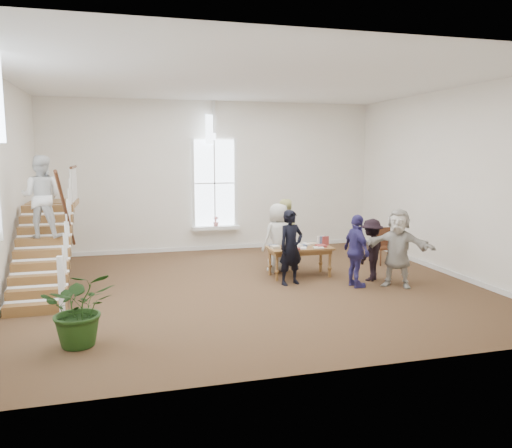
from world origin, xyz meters
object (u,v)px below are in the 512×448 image
object	(u,v)px
floor_plant	(80,308)
library_table	(299,250)
elderly_woman	(278,238)
person_yellow	(284,233)
woman_cluster_c	(398,248)
side_chair	(384,244)
woman_cluster_b	(371,250)
police_officer	(291,247)
woman_cluster_a	(357,251)

from	to	relation	value
floor_plant	library_table	bearing A→B (deg)	34.30
elderly_woman	floor_plant	distance (m)	5.87
person_yellow	woman_cluster_c	xyz separation A→B (m)	(1.83, -2.53, -0.02)
woman_cluster_c	side_chair	size ratio (longest dim) A/B	1.79
person_yellow	woman_cluster_b	xyz separation A→B (m)	(1.53, -1.88, -0.17)
police_officer	woman_cluster_b	xyz separation A→B (m)	(1.93, -0.13, -0.13)
police_officer	woman_cluster_b	distance (m)	1.94
police_officer	woman_cluster_c	world-z (taller)	woman_cluster_c
woman_cluster_b	woman_cluster_a	bearing A→B (deg)	-4.43
library_table	woman_cluster_c	xyz separation A→B (m)	(1.79, -1.44, 0.23)
police_officer	woman_cluster_b	bearing A→B (deg)	-20.90
woman_cluster_a	side_chair	bearing A→B (deg)	-46.35
elderly_woman	floor_plant	world-z (taller)	elderly_woman
floor_plant	person_yellow	bearing A→B (deg)	42.62
woman_cluster_c	police_officer	bearing A→B (deg)	-161.57
elderly_woman	side_chair	distance (m)	3.00
woman_cluster_c	floor_plant	xyz separation A→B (m)	(-6.56, -1.81, -0.28)
library_table	woman_cluster_b	bearing A→B (deg)	-28.22
elderly_woman	side_chair	size ratio (longest dim) A/B	1.76
woman_cluster_c	elderly_woman	bearing A→B (deg)	174.14
woman_cluster_a	side_chair	distance (m)	2.61
woman_cluster_a	woman_cluster_b	world-z (taller)	woman_cluster_a
police_officer	side_chair	world-z (taller)	police_officer
police_officer	elderly_woman	size ratio (longest dim) A/B	0.99
woman_cluster_a	library_table	bearing A→B (deg)	31.66
police_officer	woman_cluster_c	distance (m)	2.37
woman_cluster_b	floor_plant	distance (m)	6.73
woman_cluster_a	woman_cluster_c	world-z (taller)	woman_cluster_c
woman_cluster_a	person_yellow	bearing A→B (deg)	17.82
library_table	police_officer	bearing A→B (deg)	-124.43
library_table	woman_cluster_a	bearing A→B (deg)	-54.63
library_table	woman_cluster_a	distance (m)	1.54
person_yellow	police_officer	bearing A→B (deg)	64.88
woman_cluster_c	library_table	bearing A→B (deg)	178.94
police_officer	floor_plant	bearing A→B (deg)	-165.95
woman_cluster_b	floor_plant	bearing A→B (deg)	-19.82
side_chair	woman_cluster_a	bearing A→B (deg)	-124.77
elderly_woman	person_yellow	bearing A→B (deg)	-136.82
library_table	person_yellow	size ratio (longest dim) A/B	0.86
police_officer	woman_cluster_c	xyz separation A→B (m)	(2.23, -0.78, 0.02)
floor_plant	side_chair	world-z (taller)	floor_plant
elderly_woman	woman_cluster_a	distance (m)	2.21
person_yellow	woman_cluster_c	bearing A→B (deg)	113.65
person_yellow	side_chair	world-z (taller)	person_yellow
woman_cluster_a	floor_plant	bearing A→B (deg)	105.59
person_yellow	woman_cluster_a	size ratio (longest dim) A/B	1.10
side_chair	elderly_woman	bearing A→B (deg)	-170.72
elderly_woman	police_officer	bearing A→B (deg)	69.57
library_table	person_yellow	xyz separation A→B (m)	(-0.04, 1.09, 0.25)
library_table	elderly_woman	world-z (taller)	elderly_woman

